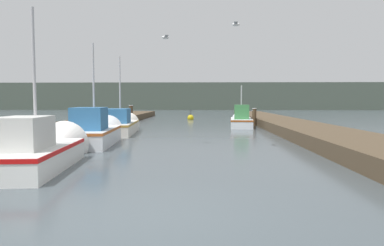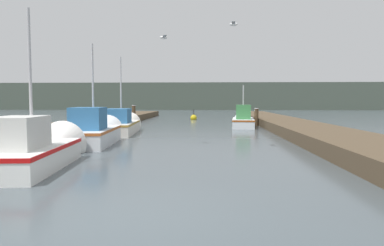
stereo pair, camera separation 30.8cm
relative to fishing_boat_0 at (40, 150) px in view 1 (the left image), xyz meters
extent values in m
plane|color=#424C51|center=(3.49, -4.10, -0.44)|extent=(200.00, 200.00, 0.00)
cube|color=#4C3D2B|center=(-2.76, 11.90, -0.17)|extent=(2.98, 40.00, 0.53)
cube|color=#4C3D2B|center=(9.74, 11.90, -0.17)|extent=(2.98, 40.00, 0.53)
cube|color=#424C42|center=(3.49, 63.96, 2.19)|extent=(120.00, 16.00, 5.25)
cube|color=silver|center=(0.06, -0.57, -0.13)|extent=(2.05, 3.95, 0.61)
cube|color=red|center=(0.06, -0.57, 0.11)|extent=(2.08, 3.99, 0.10)
cone|color=silver|center=(-0.17, 1.76, -0.13)|extent=(1.67, 1.03, 1.60)
cube|color=silver|center=(0.10, -1.04, 0.57)|extent=(1.17, 1.62, 0.78)
cylinder|color=#B2B2B7|center=(0.03, -0.29, 1.97)|extent=(0.08, 0.08, 3.58)
cube|color=silver|center=(0.04, 4.36, -0.11)|extent=(1.91, 4.04, 0.66)
cube|color=#B55A27|center=(0.04, 4.36, 0.16)|extent=(1.94, 4.07, 0.10)
cone|color=silver|center=(-0.15, 6.79, -0.11)|extent=(1.60, 1.05, 1.53)
cube|color=#2D6699|center=(0.07, 3.87, 0.65)|extent=(1.27, 1.50, 0.86)
cylinder|color=#B2B2B7|center=(0.01, 4.66, 1.94)|extent=(0.08, 0.08, 3.43)
cube|color=silver|center=(-0.03, 9.07, -0.13)|extent=(1.93, 4.72, 0.63)
cube|color=#AC8332|center=(-0.03, 9.07, 0.13)|extent=(1.96, 4.76, 0.10)
cone|color=silver|center=(-0.25, 11.85, -0.13)|extent=(1.55, 1.08, 1.48)
cube|color=#2D6699|center=(0.02, 8.49, 0.56)|extent=(1.30, 1.70, 0.74)
cylinder|color=#B2B2B7|center=(-0.06, 9.41, 1.96)|extent=(0.08, 0.08, 3.54)
cube|color=silver|center=(7.07, 14.01, -0.15)|extent=(1.73, 4.20, 0.58)
cube|color=#933F0F|center=(7.07, 14.01, 0.08)|extent=(1.77, 4.23, 0.10)
cone|color=silver|center=(7.30, 16.52, -0.15)|extent=(1.39, 1.05, 1.31)
cube|color=#387A42|center=(7.03, 13.50, 0.60)|extent=(1.06, 1.50, 0.93)
cylinder|color=#B2B2B7|center=(7.10, 14.32, 1.26)|extent=(0.08, 0.08, 2.25)
cylinder|color=#473523|center=(-1.30, 18.25, 0.25)|extent=(0.28, 0.28, 1.38)
cylinder|color=silver|center=(-1.30, 18.25, 0.96)|extent=(0.32, 0.32, 0.04)
cylinder|color=#473523|center=(8.19, 15.91, 0.09)|extent=(0.25, 0.25, 1.05)
cylinder|color=silver|center=(8.19, 15.91, 0.63)|extent=(0.28, 0.28, 0.04)
cylinder|color=#473523|center=(8.11, 15.02, 0.17)|extent=(0.26, 0.26, 1.22)
cylinder|color=silver|center=(8.11, 15.02, 0.80)|extent=(0.30, 0.30, 0.04)
sphere|color=gold|center=(3.35, 22.86, -0.28)|extent=(0.60, 0.60, 0.60)
cylinder|color=black|center=(3.35, 22.86, 0.27)|extent=(0.06, 0.06, 0.50)
ellipsoid|color=white|center=(3.02, 3.93, 3.73)|extent=(0.31, 0.23, 0.12)
cube|color=gray|center=(3.07, 3.80, 3.75)|extent=(0.21, 0.30, 0.07)
cube|color=gray|center=(2.97, 4.06, 3.75)|extent=(0.21, 0.30, 0.07)
ellipsoid|color=white|center=(5.60, 3.10, 4.02)|extent=(0.29, 0.17, 0.12)
cube|color=gray|center=(5.59, 2.96, 4.04)|extent=(0.15, 0.28, 0.07)
cube|color=gray|center=(5.61, 3.24, 4.04)|extent=(0.15, 0.28, 0.07)
camera|label=1|loc=(4.41, -9.14, 1.34)|focal=32.00mm
camera|label=2|loc=(4.72, -9.13, 1.34)|focal=32.00mm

